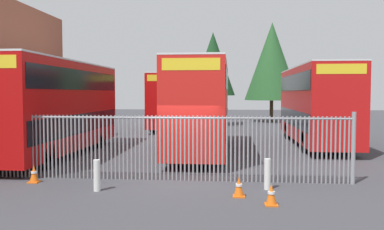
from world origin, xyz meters
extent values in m
plane|color=#3D3D42|center=(0.00, 8.00, 0.00)|extent=(100.00, 100.00, 0.00)
cylinder|color=gray|center=(-6.33, 0.00, 1.10)|extent=(0.06, 0.06, 2.20)
cylinder|color=gray|center=(-6.19, 0.00, 1.10)|extent=(0.06, 0.06, 2.20)
cylinder|color=gray|center=(-6.05, 0.00, 1.10)|extent=(0.06, 0.06, 2.20)
cylinder|color=gray|center=(-5.91, 0.00, 1.10)|extent=(0.06, 0.06, 2.20)
cylinder|color=gray|center=(-5.77, 0.00, 1.10)|extent=(0.06, 0.06, 2.20)
cylinder|color=gray|center=(-5.63, 0.00, 1.10)|extent=(0.06, 0.06, 2.20)
cylinder|color=gray|center=(-5.49, 0.00, 1.10)|extent=(0.06, 0.06, 2.20)
cylinder|color=gray|center=(-5.35, 0.00, 1.10)|extent=(0.06, 0.06, 2.20)
cylinder|color=gray|center=(-5.21, 0.00, 1.10)|extent=(0.06, 0.06, 2.20)
cylinder|color=gray|center=(-5.07, 0.00, 1.10)|extent=(0.06, 0.06, 2.20)
cylinder|color=gray|center=(-4.92, 0.00, 1.10)|extent=(0.06, 0.06, 2.20)
cylinder|color=gray|center=(-4.78, 0.00, 1.10)|extent=(0.06, 0.06, 2.20)
cylinder|color=gray|center=(-4.64, 0.00, 1.10)|extent=(0.06, 0.06, 2.20)
cylinder|color=gray|center=(-4.50, 0.00, 1.10)|extent=(0.06, 0.06, 2.20)
cylinder|color=gray|center=(-4.36, 0.00, 1.10)|extent=(0.06, 0.06, 2.20)
cylinder|color=gray|center=(-4.22, 0.00, 1.10)|extent=(0.06, 0.06, 2.20)
cylinder|color=gray|center=(-4.08, 0.00, 1.10)|extent=(0.06, 0.06, 2.20)
cylinder|color=gray|center=(-3.94, 0.00, 1.10)|extent=(0.06, 0.06, 2.20)
cylinder|color=gray|center=(-3.80, 0.00, 1.10)|extent=(0.06, 0.06, 2.20)
cylinder|color=gray|center=(-3.66, 0.00, 1.10)|extent=(0.06, 0.06, 2.20)
cylinder|color=gray|center=(-3.52, 0.00, 1.10)|extent=(0.06, 0.06, 2.20)
cylinder|color=gray|center=(-3.38, 0.00, 1.10)|extent=(0.06, 0.06, 2.20)
cylinder|color=gray|center=(-3.24, 0.00, 1.10)|extent=(0.06, 0.06, 2.20)
cylinder|color=gray|center=(-3.10, 0.00, 1.10)|extent=(0.06, 0.06, 2.20)
cylinder|color=gray|center=(-2.96, 0.00, 1.10)|extent=(0.06, 0.06, 2.20)
cylinder|color=gray|center=(-2.81, 0.00, 1.10)|extent=(0.06, 0.06, 2.20)
cylinder|color=gray|center=(-2.67, 0.00, 1.10)|extent=(0.06, 0.06, 2.20)
cylinder|color=gray|center=(-2.53, 0.00, 1.10)|extent=(0.06, 0.06, 2.20)
cylinder|color=gray|center=(-2.39, 0.00, 1.10)|extent=(0.06, 0.06, 2.20)
cylinder|color=gray|center=(-2.25, 0.00, 1.10)|extent=(0.06, 0.06, 2.20)
cylinder|color=gray|center=(-2.11, 0.00, 1.10)|extent=(0.06, 0.06, 2.20)
cylinder|color=gray|center=(-1.97, 0.00, 1.10)|extent=(0.06, 0.06, 2.20)
cylinder|color=gray|center=(-1.83, 0.00, 1.10)|extent=(0.06, 0.06, 2.20)
cylinder|color=gray|center=(-1.69, 0.00, 1.10)|extent=(0.06, 0.06, 2.20)
cylinder|color=gray|center=(-1.55, 0.00, 1.10)|extent=(0.06, 0.06, 2.20)
cylinder|color=gray|center=(-1.41, 0.00, 1.10)|extent=(0.06, 0.06, 2.20)
cylinder|color=gray|center=(-1.27, 0.00, 1.10)|extent=(0.06, 0.06, 2.20)
cylinder|color=gray|center=(-1.13, 0.00, 1.10)|extent=(0.06, 0.06, 2.20)
cylinder|color=gray|center=(-0.99, 0.00, 1.10)|extent=(0.06, 0.06, 2.20)
cylinder|color=gray|center=(-0.84, 0.00, 1.10)|extent=(0.06, 0.06, 2.20)
cylinder|color=gray|center=(-0.70, 0.00, 1.10)|extent=(0.06, 0.06, 2.20)
cylinder|color=gray|center=(-0.56, 0.00, 1.10)|extent=(0.06, 0.06, 2.20)
cylinder|color=gray|center=(-0.42, 0.00, 1.10)|extent=(0.06, 0.06, 2.20)
cylinder|color=gray|center=(-0.28, 0.00, 1.10)|extent=(0.06, 0.06, 2.20)
cylinder|color=gray|center=(-0.14, 0.00, 1.10)|extent=(0.06, 0.06, 2.20)
cylinder|color=gray|center=(0.00, 0.00, 1.10)|extent=(0.06, 0.06, 2.20)
cylinder|color=gray|center=(0.14, 0.00, 1.10)|extent=(0.06, 0.06, 2.20)
cylinder|color=gray|center=(0.28, 0.00, 1.10)|extent=(0.06, 0.06, 2.20)
cylinder|color=gray|center=(0.42, 0.00, 1.10)|extent=(0.06, 0.06, 2.20)
cylinder|color=gray|center=(0.56, 0.00, 1.10)|extent=(0.06, 0.06, 2.20)
cylinder|color=gray|center=(0.70, 0.00, 1.10)|extent=(0.06, 0.06, 2.20)
cylinder|color=gray|center=(0.84, 0.00, 1.10)|extent=(0.06, 0.06, 2.20)
cylinder|color=gray|center=(0.98, 0.00, 1.10)|extent=(0.06, 0.06, 2.20)
cylinder|color=gray|center=(1.12, 0.00, 1.10)|extent=(0.06, 0.06, 2.20)
cylinder|color=gray|center=(1.27, 0.00, 1.10)|extent=(0.06, 0.06, 2.20)
cylinder|color=gray|center=(1.41, 0.00, 1.10)|extent=(0.06, 0.06, 2.20)
cylinder|color=gray|center=(1.55, 0.00, 1.10)|extent=(0.06, 0.06, 2.20)
cylinder|color=gray|center=(1.69, 0.00, 1.10)|extent=(0.06, 0.06, 2.20)
cylinder|color=gray|center=(1.83, 0.00, 1.10)|extent=(0.06, 0.06, 2.20)
cylinder|color=gray|center=(1.97, 0.00, 1.10)|extent=(0.06, 0.06, 2.20)
cylinder|color=gray|center=(2.11, 0.00, 1.10)|extent=(0.06, 0.06, 2.20)
cylinder|color=gray|center=(2.25, 0.00, 1.10)|extent=(0.06, 0.06, 2.20)
cylinder|color=gray|center=(2.39, 0.00, 1.10)|extent=(0.06, 0.06, 2.20)
cylinder|color=gray|center=(2.53, 0.00, 1.10)|extent=(0.06, 0.06, 2.20)
cylinder|color=gray|center=(2.67, 0.00, 1.10)|extent=(0.06, 0.06, 2.20)
cylinder|color=gray|center=(2.81, 0.00, 1.10)|extent=(0.06, 0.06, 2.20)
cylinder|color=gray|center=(2.95, 0.00, 1.10)|extent=(0.06, 0.06, 2.20)
cylinder|color=gray|center=(3.09, 0.00, 1.10)|extent=(0.06, 0.06, 2.20)
cylinder|color=gray|center=(3.23, 0.00, 1.10)|extent=(0.06, 0.06, 2.20)
cylinder|color=gray|center=(3.38, 0.00, 1.10)|extent=(0.06, 0.06, 2.20)
cylinder|color=gray|center=(3.52, 0.00, 1.10)|extent=(0.06, 0.06, 2.20)
cylinder|color=gray|center=(3.66, 0.00, 1.10)|extent=(0.06, 0.06, 2.20)
cylinder|color=gray|center=(3.80, 0.00, 1.10)|extent=(0.06, 0.06, 2.20)
cylinder|color=gray|center=(3.94, 0.00, 1.10)|extent=(0.06, 0.06, 2.20)
cylinder|color=gray|center=(4.08, 0.00, 1.10)|extent=(0.06, 0.06, 2.20)
cylinder|color=gray|center=(4.22, 0.00, 1.10)|extent=(0.06, 0.06, 2.20)
cylinder|color=gray|center=(4.36, 0.00, 1.10)|extent=(0.06, 0.06, 2.20)
cylinder|color=gray|center=(4.50, 0.00, 1.10)|extent=(0.06, 0.06, 2.20)
cylinder|color=gray|center=(4.64, 0.00, 1.10)|extent=(0.06, 0.06, 2.20)
cylinder|color=gray|center=(4.78, 0.00, 1.10)|extent=(0.06, 0.06, 2.20)
cylinder|color=gray|center=(4.92, 0.00, 1.10)|extent=(0.06, 0.06, 2.20)
cylinder|color=gray|center=(5.06, 0.00, 1.10)|extent=(0.06, 0.06, 2.20)
cylinder|color=gray|center=(5.20, 0.00, 1.10)|extent=(0.06, 0.06, 2.20)
cylinder|color=gray|center=(5.35, 0.00, 1.10)|extent=(0.06, 0.06, 2.20)
cylinder|color=gray|center=(5.49, 0.00, 1.10)|extent=(0.06, 0.06, 2.20)
cylinder|color=gray|center=(5.63, 0.00, 1.10)|extent=(0.06, 0.06, 2.20)
cylinder|color=gray|center=(-1.34, 0.00, 2.12)|extent=(13.93, 0.07, 0.07)
cylinder|color=gray|center=(5.63, 0.00, 1.18)|extent=(0.14, 0.14, 2.35)
cube|color=#B70C0C|center=(-6.46, 4.79, 2.35)|extent=(2.50, 10.80, 4.00)
cube|color=black|center=(-6.46, 4.79, 1.55)|extent=(2.54, 10.37, 0.90)
cube|color=black|center=(-6.46, 4.79, 3.55)|extent=(2.54, 10.37, 0.90)
cube|color=silver|center=(-6.46, 4.79, 4.38)|extent=(2.50, 10.80, 0.08)
cylinder|color=black|center=(-5.36, 1.44, 0.52)|extent=(0.30, 1.04, 1.04)
cylinder|color=black|center=(-7.56, 7.76, 0.52)|extent=(0.30, 1.04, 1.04)
cylinder|color=black|center=(-5.36, 7.76, 0.52)|extent=(0.30, 1.04, 1.04)
cube|color=red|center=(0.22, 6.60, 2.35)|extent=(2.50, 10.80, 4.00)
cube|color=black|center=(0.22, 6.60, 1.55)|extent=(2.54, 10.37, 0.90)
cube|color=black|center=(0.22, 6.60, 3.55)|extent=(2.54, 10.37, 0.90)
cube|color=yellow|center=(0.22, 1.25, 4.00)|extent=(2.12, 0.12, 0.44)
cube|color=silver|center=(0.22, 6.60, 4.38)|extent=(2.50, 10.80, 0.08)
cylinder|color=black|center=(-0.88, 3.25, 0.52)|extent=(0.30, 1.04, 1.04)
cylinder|color=black|center=(1.32, 3.25, 0.52)|extent=(0.30, 1.04, 1.04)
cylinder|color=black|center=(-0.88, 9.57, 0.52)|extent=(0.30, 1.04, 1.04)
cylinder|color=black|center=(1.32, 9.57, 0.52)|extent=(0.30, 1.04, 1.04)
cube|color=red|center=(6.45, 10.13, 2.35)|extent=(2.50, 10.80, 4.00)
cube|color=black|center=(6.45, 10.13, 1.55)|extent=(2.54, 10.37, 0.90)
cube|color=black|center=(6.45, 10.13, 3.55)|extent=(2.54, 10.37, 0.90)
cube|color=yellow|center=(6.45, 4.78, 4.00)|extent=(2.12, 0.12, 0.44)
cube|color=silver|center=(6.45, 10.13, 4.38)|extent=(2.50, 10.80, 0.08)
cylinder|color=black|center=(5.35, 6.78, 0.52)|extent=(0.30, 1.04, 1.04)
cylinder|color=black|center=(7.55, 6.78, 0.52)|extent=(0.30, 1.04, 1.04)
cylinder|color=black|center=(5.35, 13.10, 0.52)|extent=(0.30, 1.04, 1.04)
cylinder|color=black|center=(7.55, 13.10, 0.52)|extent=(0.30, 1.04, 1.04)
cube|color=#B70C0C|center=(-3.08, 19.83, 2.35)|extent=(2.50, 10.80, 4.00)
cube|color=black|center=(-3.08, 19.83, 1.55)|extent=(2.54, 10.37, 0.90)
cube|color=black|center=(-3.08, 19.83, 3.55)|extent=(2.54, 10.37, 0.90)
cube|color=yellow|center=(-3.08, 14.48, 4.00)|extent=(2.12, 0.12, 0.44)
cube|color=silver|center=(-3.08, 19.83, 4.38)|extent=(2.50, 10.80, 0.08)
cylinder|color=black|center=(-4.18, 16.48, 0.52)|extent=(0.30, 1.04, 1.04)
cylinder|color=black|center=(-1.98, 16.48, 0.52)|extent=(0.30, 1.04, 1.04)
cylinder|color=black|center=(-4.18, 22.80, 0.52)|extent=(0.30, 1.04, 1.04)
cylinder|color=black|center=(-1.98, 22.80, 0.52)|extent=(0.30, 1.04, 1.04)
cylinder|color=silver|center=(-2.33, -1.70, 0.47)|extent=(0.20, 0.20, 0.95)
cylinder|color=silver|center=(2.80, -1.01, 0.47)|extent=(0.20, 0.20, 0.95)
cube|color=orange|center=(1.92, -1.98, 0.02)|extent=(0.34, 0.34, 0.04)
cone|color=orange|center=(1.92, -1.98, 0.32)|extent=(0.28, 0.28, 0.55)
cylinder|color=white|center=(1.92, -1.98, 0.34)|extent=(0.19, 0.19, 0.07)
cube|color=orange|center=(2.75, -2.78, 0.02)|extent=(0.34, 0.34, 0.04)
cone|color=orange|center=(2.75, -2.78, 0.32)|extent=(0.28, 0.28, 0.55)
cylinder|color=white|center=(2.75, -2.78, 0.34)|extent=(0.19, 0.19, 0.07)
cube|color=orange|center=(-4.78, -0.78, 0.02)|extent=(0.34, 0.34, 0.04)
cone|color=orange|center=(-4.78, -0.78, 0.32)|extent=(0.28, 0.28, 0.55)
cylinder|color=white|center=(-4.78, -0.78, 0.34)|extent=(0.19, 0.19, 0.07)
cylinder|color=#4C3823|center=(0.04, 23.59, 1.37)|extent=(0.36, 0.36, 2.73)
cone|color=#143819|center=(0.04, 23.59, 5.59)|extent=(4.00, 4.00, 5.72)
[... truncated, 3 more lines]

